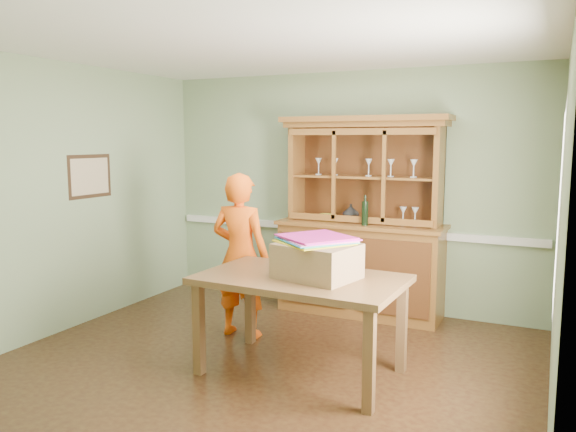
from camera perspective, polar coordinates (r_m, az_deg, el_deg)
The scene contains 14 objects.
floor at distance 5.06m, azimuth -2.40°, elevation -14.69°, with size 4.50×4.50×0.00m, color #473017.
ceiling at distance 4.74m, azimuth -2.60°, elevation 17.06°, with size 4.50×4.50×0.00m, color white.
wall_back at distance 6.54m, azimuth 5.80°, elevation 2.60°, with size 4.50×4.50×0.00m, color gray.
wall_left at distance 6.10m, azimuth -21.49°, elevation 1.74°, with size 4.00×4.00×0.00m, color gray.
wall_right at distance 4.17m, azimuth 25.95°, elevation -1.06°, with size 4.00×4.00×0.00m, color gray.
wall_front at distance 3.12m, azimuth -20.11°, elevation -3.48°, with size 4.50×4.50×0.00m, color gray.
chair_rail at distance 6.57m, azimuth 5.67°, elevation -1.33°, with size 4.41×0.05×0.08m, color silver.
framed_map at distance 6.28m, azimuth -19.45°, elevation 3.82°, with size 0.03×0.60×0.46m.
window_panel at distance 3.85m, azimuth 25.79°, elevation 0.54°, with size 0.03×0.96×1.36m.
china_hutch at distance 6.29m, azimuth 7.44°, elevation -2.98°, with size 1.86×0.61×2.19m.
dining_table at distance 4.64m, azimuth 1.31°, elevation -7.31°, with size 1.68×1.04×0.83m.
cardboard_box at distance 4.53m, azimuth 2.97°, elevation -4.59°, with size 0.60×0.48×0.28m, color olive.
kite_stack at distance 4.55m, azimuth 2.87°, elevation -2.38°, with size 0.71×0.71×0.05m.
person at distance 5.53m, azimuth -4.87°, elevation -3.99°, with size 0.59×0.39×1.62m, color #FF5D10.
Camera 1 is at (2.21, -4.13, 1.93)m, focal length 35.00 mm.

